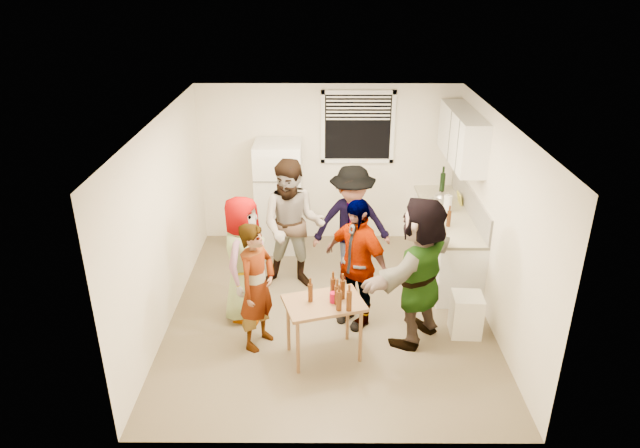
{
  "coord_description": "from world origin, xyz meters",
  "views": [
    {
      "loc": [
        -0.09,
        -6.27,
        4.08
      ],
      "look_at": [
        -0.12,
        0.19,
        1.15
      ],
      "focal_mm": 32.0,
      "sensor_mm": 36.0,
      "label": 1
    }
  ],
  "objects_px": {
    "kettle": "(441,204)",
    "guest_back_right": "(350,277)",
    "blue_cup": "(438,232)",
    "beer_bottle_table": "(310,301)",
    "trash_bin": "(466,315)",
    "refrigerator": "(279,196)",
    "red_cup": "(333,302)",
    "guest_back_left": "(294,285)",
    "serving_table": "(324,355)",
    "wine_bottle": "(441,193)",
    "guest_grey": "(247,315)",
    "guest_black": "(355,321)",
    "beer_bottle_counter": "(448,226)",
    "guest_stripe": "(260,343)",
    "guest_orange": "(414,337)"
  },
  "relations": [
    {
      "from": "guest_stripe",
      "to": "guest_black",
      "type": "height_order",
      "value": "guest_black"
    },
    {
      "from": "guest_grey",
      "to": "guest_back_right",
      "type": "xyz_separation_m",
      "value": [
        1.37,
        0.99,
        0.0
      ]
    },
    {
      "from": "serving_table",
      "to": "beer_bottle_counter",
      "type": "bearing_deg",
      "value": 43.82
    },
    {
      "from": "guest_stripe",
      "to": "guest_back_right",
      "type": "xyz_separation_m",
      "value": [
        1.15,
        1.58,
        0.0
      ]
    },
    {
      "from": "beer_bottle_counter",
      "to": "guest_back_left",
      "type": "height_order",
      "value": "beer_bottle_counter"
    },
    {
      "from": "kettle",
      "to": "red_cup",
      "type": "relative_size",
      "value": 2.21
    },
    {
      "from": "beer_bottle_table",
      "to": "guest_stripe",
      "type": "height_order",
      "value": "beer_bottle_table"
    },
    {
      "from": "guest_grey",
      "to": "red_cup",
      "type": "bearing_deg",
      "value": -111.89
    },
    {
      "from": "guest_black",
      "to": "guest_grey",
      "type": "bearing_deg",
      "value": -140.09
    },
    {
      "from": "guest_back_left",
      "to": "serving_table",
      "type": "bearing_deg",
      "value": -69.61
    },
    {
      "from": "wine_bottle",
      "to": "guest_orange",
      "type": "bearing_deg",
      "value": -106.18
    },
    {
      "from": "beer_bottle_counter",
      "to": "beer_bottle_table",
      "type": "bearing_deg",
      "value": -138.82
    },
    {
      "from": "wine_bottle",
      "to": "blue_cup",
      "type": "distance_m",
      "value": 1.46
    },
    {
      "from": "guest_grey",
      "to": "guest_back_left",
      "type": "bearing_deg",
      "value": -21.21
    },
    {
      "from": "guest_grey",
      "to": "guest_black",
      "type": "height_order",
      "value": "guest_grey"
    },
    {
      "from": "beer_bottle_counter",
      "to": "guest_grey",
      "type": "xyz_separation_m",
      "value": [
        -2.65,
        -0.78,
        -0.9
      ]
    },
    {
      "from": "guest_back_left",
      "to": "wine_bottle",
      "type": "bearing_deg",
      "value": 35.23
    },
    {
      "from": "beer_bottle_counter",
      "to": "trash_bin",
      "type": "distance_m",
      "value": 1.32
    },
    {
      "from": "beer_bottle_table",
      "to": "guest_black",
      "type": "xyz_separation_m",
      "value": [
        0.54,
        0.68,
        -0.72
      ]
    },
    {
      "from": "trash_bin",
      "to": "guest_black",
      "type": "height_order",
      "value": "trash_bin"
    },
    {
      "from": "red_cup",
      "to": "beer_bottle_table",
      "type": "bearing_deg",
      "value": 176.39
    },
    {
      "from": "wine_bottle",
      "to": "serving_table",
      "type": "xyz_separation_m",
      "value": [
        -1.82,
        -2.85,
        -0.9
      ]
    },
    {
      "from": "blue_cup",
      "to": "beer_bottle_table",
      "type": "xyz_separation_m",
      "value": [
        -1.66,
        -1.42,
        -0.18
      ]
    },
    {
      "from": "refrigerator",
      "to": "red_cup",
      "type": "bearing_deg",
      "value": -74.34
    },
    {
      "from": "kettle",
      "to": "guest_back_right",
      "type": "relative_size",
      "value": 0.15
    },
    {
      "from": "guest_back_left",
      "to": "guest_black",
      "type": "relative_size",
      "value": 1.11
    },
    {
      "from": "beer_bottle_table",
      "to": "guest_black",
      "type": "height_order",
      "value": "beer_bottle_table"
    },
    {
      "from": "trash_bin",
      "to": "beer_bottle_table",
      "type": "distance_m",
      "value": 1.97
    },
    {
      "from": "blue_cup",
      "to": "refrigerator",
      "type": "bearing_deg",
      "value": 147.86
    },
    {
      "from": "kettle",
      "to": "wine_bottle",
      "type": "distance_m",
      "value": 0.48
    },
    {
      "from": "blue_cup",
      "to": "guest_back_right",
      "type": "relative_size",
      "value": 0.08
    },
    {
      "from": "guest_grey",
      "to": "guest_back_right",
      "type": "distance_m",
      "value": 1.69
    },
    {
      "from": "guest_grey",
      "to": "guest_black",
      "type": "bearing_deg",
      "value": -79.95
    },
    {
      "from": "red_cup",
      "to": "guest_back_left",
      "type": "distance_m",
      "value": 1.82
    },
    {
      "from": "blue_cup",
      "to": "guest_back_left",
      "type": "xyz_separation_m",
      "value": [
        -1.92,
        0.16,
        -0.9
      ]
    },
    {
      "from": "wine_bottle",
      "to": "guest_grey",
      "type": "bearing_deg",
      "value": -144.04
    },
    {
      "from": "blue_cup",
      "to": "trash_bin",
      "type": "distance_m",
      "value": 1.19
    },
    {
      "from": "guest_grey",
      "to": "guest_black",
      "type": "distance_m",
      "value": 1.38
    },
    {
      "from": "beer_bottle_table",
      "to": "guest_grey",
      "type": "bearing_deg",
      "value": 135.97
    },
    {
      "from": "blue_cup",
      "to": "trash_bin",
      "type": "height_order",
      "value": "blue_cup"
    },
    {
      "from": "trash_bin",
      "to": "serving_table",
      "type": "relative_size",
      "value": 0.61
    },
    {
      "from": "blue_cup",
      "to": "serving_table",
      "type": "relative_size",
      "value": 0.15
    },
    {
      "from": "beer_bottle_table",
      "to": "red_cup",
      "type": "relative_size",
      "value": 1.84
    },
    {
      "from": "beer_bottle_counter",
      "to": "beer_bottle_table",
      "type": "xyz_separation_m",
      "value": [
        -1.82,
        -1.59,
        -0.18
      ]
    },
    {
      "from": "kettle",
      "to": "guest_black",
      "type": "relative_size",
      "value": 0.15
    },
    {
      "from": "guest_orange",
      "to": "guest_back_right",
      "type": "bearing_deg",
      "value": -114.69
    },
    {
      "from": "wine_bottle",
      "to": "beer_bottle_table",
      "type": "relative_size",
      "value": 1.46
    },
    {
      "from": "beer_bottle_table",
      "to": "guest_back_left",
      "type": "bearing_deg",
      "value": 99.59
    },
    {
      "from": "guest_back_right",
      "to": "red_cup",
      "type": "bearing_deg",
      "value": -103.77
    },
    {
      "from": "blue_cup",
      "to": "guest_grey",
      "type": "relative_size",
      "value": 0.08
    }
  ]
}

